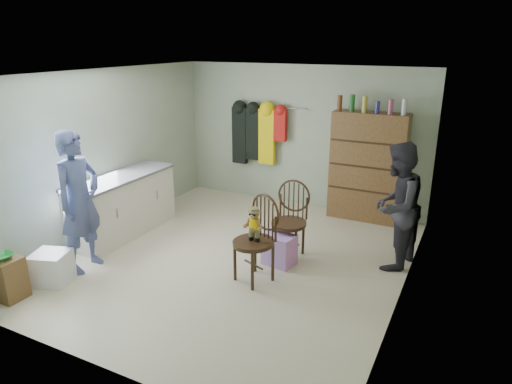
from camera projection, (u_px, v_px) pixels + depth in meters
The scene contains 13 objects.
ground_plane at pixel (234, 258), 6.36m from camera, with size 5.00×5.00×0.00m, color beige.
room_walls at pixel (251, 140), 6.31m from camera, with size 5.00×5.00×5.00m.
counter at pixel (123, 205), 7.04m from camera, with size 0.64×1.86×0.94m.
stool at pixel (7, 278), 5.31m from camera, with size 0.36×0.31×0.51m, color brown.
bowl at pixel (3, 256), 5.22m from camera, with size 0.22×0.22×0.06m, color green.
plastic_tub at pixel (52, 268), 5.68m from camera, with size 0.42×0.40×0.40m, color white.
chair_front at pixel (257, 233), 5.61m from camera, with size 0.64×0.64×1.12m.
chair_far at pixel (291, 217), 6.27m from camera, with size 0.51×0.51×1.08m.
striped_bag at pixel (279, 250), 6.13m from camera, with size 0.40×0.31×0.42m, color pink.
person_left at pixel (79, 202), 5.82m from camera, with size 0.68×0.44×1.85m, color #4A5588.
person_right at pixel (396, 206), 5.90m from camera, with size 0.82×0.64×1.69m, color #2D2B33.
dresser at pixel (367, 167), 7.49m from camera, with size 1.20×0.39×2.07m.
coat_rack at pixel (257, 134), 8.33m from camera, with size 1.42×0.12×1.09m.
Camera 1 is at (2.85, -4.99, 2.90)m, focal length 32.00 mm.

